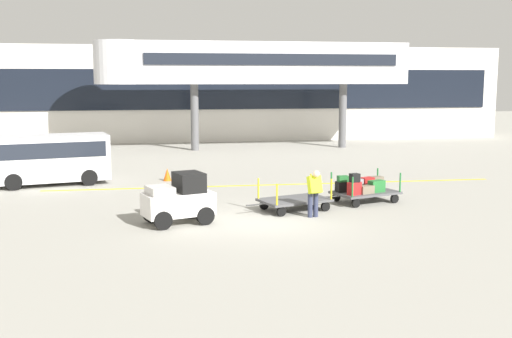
% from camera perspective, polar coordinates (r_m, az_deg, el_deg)
% --- Properties ---
extents(ground_plane, '(120.00, 120.00, 0.00)m').
position_cam_1_polar(ground_plane, '(19.33, 1.02, -4.92)').
color(ground_plane, '#9E9B91').
extents(apron_lead_line, '(19.18, 0.59, 0.01)m').
position_cam_1_polar(apron_lead_line, '(26.00, 1.82, -1.47)').
color(apron_lead_line, yellow).
rests_on(apron_lead_line, ground_plane).
extents(terminal_building, '(45.45, 2.51, 6.77)m').
position_cam_1_polar(terminal_building, '(44.60, -5.40, 6.98)').
color(terminal_building, silver).
rests_on(terminal_building, ground_plane).
extents(jet_bridge, '(19.66, 3.00, 6.74)m').
position_cam_1_polar(jet_bridge, '(38.93, -1.18, 9.75)').
color(jet_bridge, silver).
rests_on(jet_bridge, ground_plane).
extents(baggage_tug, '(2.33, 1.75, 1.58)m').
position_cam_1_polar(baggage_tug, '(19.08, -7.17, -2.85)').
color(baggage_tug, white).
rests_on(baggage_tug, ground_plane).
extents(baggage_cart_lead, '(3.08, 2.03, 1.10)m').
position_cam_1_polar(baggage_cart_lead, '(20.93, 3.59, -2.93)').
color(baggage_cart_lead, '#4C4C4F').
rests_on(baggage_cart_lead, ground_plane).
extents(baggage_cart_middle, '(3.08, 2.03, 1.16)m').
position_cam_1_polar(baggage_cart_middle, '(22.56, 9.95, -1.75)').
color(baggage_cart_middle, '#4C4C4F').
rests_on(baggage_cart_middle, ground_plane).
extents(baggage_handler, '(0.47, 0.49, 1.56)m').
position_cam_1_polar(baggage_handler, '(19.82, 5.43, -2.07)').
color(baggage_handler, '#2D334C').
rests_on(baggage_handler, ground_plane).
extents(shuttle_van, '(5.10, 2.89, 2.10)m').
position_cam_1_polar(shuttle_van, '(27.32, -18.66, 1.18)').
color(shuttle_van, silver).
rests_on(shuttle_van, ground_plane).
extents(safety_cone_near, '(0.36, 0.36, 0.55)m').
position_cam_1_polar(safety_cone_near, '(27.26, -8.26, -0.52)').
color(safety_cone_near, '#EA590F').
rests_on(safety_cone_near, ground_plane).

